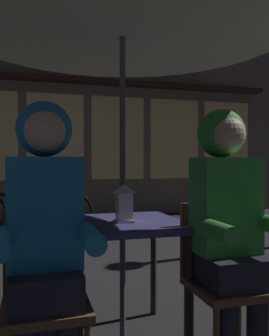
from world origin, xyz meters
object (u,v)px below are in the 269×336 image
object	(u,v)px
patio_umbrella	(122,6)
lantern	(124,202)
person_left_hooded	(45,218)
chair_right	(222,272)
bicycle_third	(37,213)
cafe_table	(123,238)
chair_left	(45,289)
person_right_hooded	(228,210)

from	to	relation	value
patio_umbrella	lantern	world-z (taller)	patio_umbrella
patio_umbrella	person_left_hooded	xyz separation A→B (m)	(-0.48, -0.43, -1.21)
chair_right	bicycle_third	size ratio (longest dim) A/B	0.52
bicycle_third	cafe_table	bearing A→B (deg)	-82.22
lantern	patio_umbrella	bearing A→B (deg)	90.38
chair_left	person_right_hooded	xyz separation A→B (m)	(0.96, -0.06, 0.36)
cafe_table	chair_left	xyz separation A→B (m)	(-0.48, -0.37, -0.15)
cafe_table	patio_umbrella	distance (m)	1.42
lantern	cafe_table	bearing A→B (deg)	90.38
chair_right	bicycle_third	bearing A→B (deg)	104.11
lantern	bicycle_third	xyz separation A→B (m)	(-0.46, 3.41, -0.51)
patio_umbrella	lantern	xyz separation A→B (m)	(0.00, -0.03, -1.20)
lantern	person_left_hooded	bearing A→B (deg)	-140.73
person_right_hooded	bicycle_third	distance (m)	3.95
person_right_hooded	bicycle_third	world-z (taller)	person_right_hooded
patio_umbrella	person_right_hooded	xyz separation A→B (m)	(0.48, -0.43, -1.21)
patio_umbrella	chair_right	xyz separation A→B (m)	(0.48, -0.37, -1.57)
cafe_table	chair_right	size ratio (longest dim) A/B	0.85
cafe_table	person_left_hooded	world-z (taller)	person_left_hooded
bicycle_third	person_left_hooded	bearing A→B (deg)	-90.29
patio_umbrella	person_left_hooded	distance (m)	1.37
lantern	bicycle_third	bearing A→B (deg)	97.71
patio_umbrella	person_left_hooded	bearing A→B (deg)	-138.43
bicycle_third	chair_left	bearing A→B (deg)	-90.29
chair_left	person_left_hooded	distance (m)	0.36
lantern	chair_right	size ratio (longest dim) A/B	0.27
lantern	person_left_hooded	distance (m)	0.62
lantern	chair_left	world-z (taller)	lantern
lantern	bicycle_third	distance (m)	3.48
patio_umbrella	bicycle_third	size ratio (longest dim) A/B	1.37
cafe_table	person_left_hooded	xyz separation A→B (m)	(-0.48, -0.43, 0.21)
patio_umbrella	chair_left	size ratio (longest dim) A/B	2.66
chair_left	chair_right	distance (m)	0.96
chair_left	bicycle_third	world-z (taller)	chair_left
cafe_table	patio_umbrella	xyz separation A→B (m)	(0.00, 0.00, 1.42)
chair_left	bicycle_third	distance (m)	3.75
lantern	person_right_hooded	distance (m)	0.62
cafe_table	lantern	xyz separation A→B (m)	(0.00, -0.03, 0.22)
cafe_table	patio_umbrella	size ratio (longest dim) A/B	0.32
patio_umbrella	chair_left	xyz separation A→B (m)	(-0.48, -0.37, -1.57)
chair_right	lantern	bearing A→B (deg)	145.01
patio_umbrella	person_right_hooded	distance (m)	1.37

